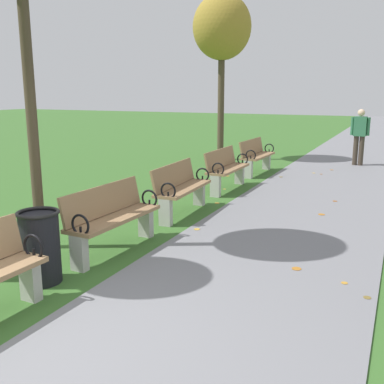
% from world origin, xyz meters
% --- Properties ---
extents(ground_plane, '(80.00, 80.00, 0.00)m').
position_xyz_m(ground_plane, '(0.00, 0.00, 0.00)').
color(ground_plane, '#386628').
extents(paved_walkway, '(2.87, 44.00, 0.02)m').
position_xyz_m(paved_walkway, '(1.43, 18.00, 0.01)').
color(paved_walkway, slate).
rests_on(paved_walkway, ground).
extents(park_bench_2, '(0.53, 1.62, 0.90)m').
position_xyz_m(park_bench_2, '(-0.50, 2.30, 0.49)').
color(park_bench_2, '#93704C').
rests_on(park_bench_2, ground).
extents(park_bench_3, '(0.54, 1.62, 0.90)m').
position_xyz_m(park_bench_3, '(-0.50, 4.40, 0.49)').
color(park_bench_3, '#93704C').
rests_on(park_bench_3, ground).
extents(park_bench_4, '(0.48, 1.60, 0.90)m').
position_xyz_m(park_bench_4, '(-0.50, 6.64, 0.49)').
color(park_bench_4, '#93704C').
rests_on(park_bench_4, ground).
extents(park_bench_5, '(0.52, 1.61, 0.90)m').
position_xyz_m(park_bench_5, '(-0.50, 8.88, 0.49)').
color(park_bench_5, '#93704C').
rests_on(park_bench_5, ground).
extents(tree_3, '(1.77, 1.77, 5.01)m').
position_xyz_m(tree_3, '(-2.29, 10.84, 3.98)').
color(tree_3, '#4C3D2D').
rests_on(tree_3, ground).
extents(pedestrian_walking, '(0.53, 0.23, 1.62)m').
position_xyz_m(pedestrian_walking, '(1.82, 11.38, 0.93)').
color(pedestrian_walking, '#3D3328').
rests_on(pedestrian_walking, paved_walkway).
extents(trash_bin, '(0.48, 0.48, 0.84)m').
position_xyz_m(trash_bin, '(-0.65, 1.11, 0.42)').
color(trash_bin, black).
rests_on(trash_bin, ground).
extents(scattered_leaves, '(5.09, 12.75, 0.02)m').
position_xyz_m(scattered_leaves, '(-0.06, 5.69, 0.01)').
color(scattered_leaves, gold).
rests_on(scattered_leaves, ground).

